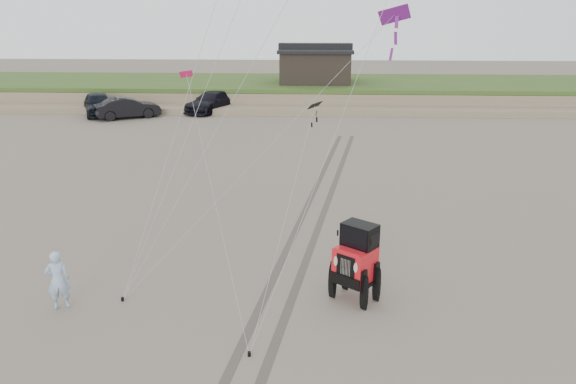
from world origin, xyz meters
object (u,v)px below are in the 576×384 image
Objects in this scene: man at (58,280)px; jeep at (355,271)px; truck_a at (98,104)px; truck_c at (212,102)px; truck_b at (128,108)px; cabin at (315,65)px.

jeep is at bearing 164.32° from man.
truck_c is at bearing -12.70° from truck_a.
truck_b is 31.25m from jeep.
jeep reaches higher than truck_a.
jeep is (18.02, -28.45, 0.03)m from truck_a.
cabin is 16.71m from truck_b.
cabin is 35.93m from jeep.
man is at bearing -96.19° from truck_a.
man is (-6.95, -36.69, -2.39)m from cabin.
jeep is 2.86× the size of man.
truck_a is 0.93× the size of truck_c.
truck_c is (8.58, 1.84, -0.07)m from truck_a.
truck_b is at bearing -49.14° from truck_a.
truck_b is 0.86× the size of truck_c.
cabin reaches higher than truck_a.
cabin is 37.42m from man.
cabin is 1.25× the size of truck_a.
truck_a is 1.05× the size of jeep.
man is (7.17, -28.09, 0.06)m from truck_b.
truck_a is 30.93m from man.
jeep is at bearing -88.08° from cabin.
jeep is (1.20, -35.83, -2.33)m from cabin.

